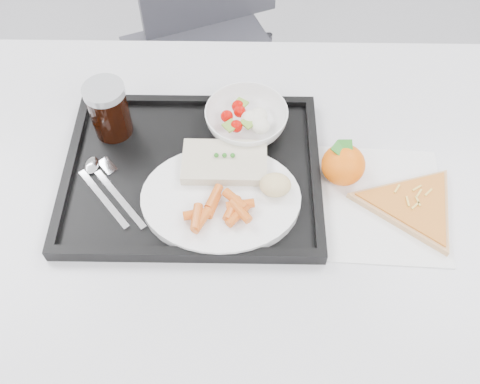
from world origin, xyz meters
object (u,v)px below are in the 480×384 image
object	(u,v)px
salad_bowl	(246,120)
cola_glass	(109,109)
tray	(193,173)
chair	(208,26)
dinner_plate	(221,199)
table	(223,212)
tangerine	(343,165)
pizza_slice	(413,205)

from	to	relation	value
salad_bowl	cola_glass	distance (m)	0.25
tray	cola_glass	size ratio (longest dim) A/B	4.17
chair	dinner_plate	size ratio (longest dim) A/B	3.44
table	salad_bowl	xyz separation A→B (m)	(0.04, 0.13, 0.11)
tray	dinner_plate	xyz separation A→B (m)	(0.05, -0.07, 0.02)
dinner_plate	table	bearing A→B (deg)	89.63
tray	salad_bowl	size ratio (longest dim) A/B	2.96
table	tangerine	xyz separation A→B (m)	(0.21, 0.03, 0.10)
pizza_slice	tangerine	bearing A→B (deg)	150.24
tangerine	pizza_slice	distance (m)	0.14
dinner_plate	tray	bearing A→B (deg)	129.01
salad_bowl	tangerine	xyz separation A→B (m)	(0.17, -0.10, -0.00)
tangerine	pizza_slice	bearing A→B (deg)	-29.76
tray	pizza_slice	bearing A→B (deg)	-9.69
chair	cola_glass	size ratio (longest dim) A/B	8.61
table	tangerine	size ratio (longest dim) A/B	11.86
cola_glass	pizza_slice	xyz separation A→B (m)	(0.53, -0.16, -0.06)
tangerine	pizza_slice	size ratio (longest dim) A/B	0.38
chair	table	bearing A→B (deg)	-84.47
tray	tangerine	size ratio (longest dim) A/B	4.45
table	chair	distance (m)	0.74
table	pizza_slice	size ratio (longest dim) A/B	4.55
table	pizza_slice	world-z (taller)	pizza_slice
chair	tangerine	world-z (taller)	chair
table	chair	world-z (taller)	chair
chair	pizza_slice	bearing A→B (deg)	-62.23
chair	tray	world-z (taller)	chair
chair	dinner_plate	bearing A→B (deg)	-84.73
chair	tray	xyz separation A→B (m)	(0.02, -0.69, 0.22)
table	salad_bowl	bearing A→B (deg)	72.90
salad_bowl	tangerine	distance (m)	0.20
tray	dinner_plate	bearing A→B (deg)	-50.99
tray	table	bearing A→B (deg)	-31.72
tangerine	cola_glass	bearing A→B (deg)	167.48
cola_glass	tangerine	world-z (taller)	cola_glass
dinner_plate	salad_bowl	xyz separation A→B (m)	(0.04, 0.17, 0.01)
pizza_slice	table	bearing A→B (deg)	174.40
chair	pizza_slice	world-z (taller)	chair
pizza_slice	salad_bowl	bearing A→B (deg)	149.78
table	dinner_plate	xyz separation A→B (m)	(-0.00, -0.03, 0.09)
salad_bowl	cola_glass	bearing A→B (deg)	-178.26
table	tray	world-z (taller)	tray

